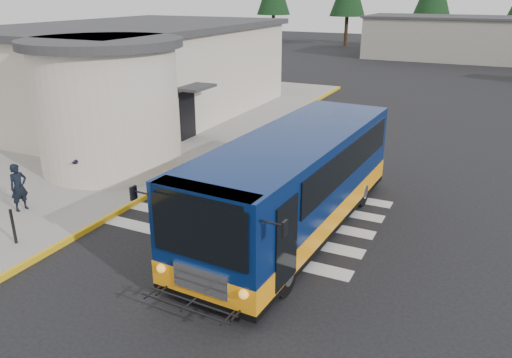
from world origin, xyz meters
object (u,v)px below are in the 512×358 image
at_px(pedestrian_a, 19,187).
at_px(bollard, 13,226).
at_px(transit_bus, 294,187).
at_px(pedestrian_b, 77,161).

distance_m(pedestrian_a, bollard, 2.35).
xyz_separation_m(transit_bus, bollard, (-6.36, -4.21, -0.72)).
relative_size(transit_bus, pedestrian_a, 6.81).
bearing_deg(pedestrian_a, bollard, -123.67).
relative_size(transit_bus, pedestrian_b, 5.39).
relative_size(pedestrian_b, bollard, 1.91).
xyz_separation_m(pedestrian_b, bollard, (1.47, -3.92, -0.45)).
distance_m(transit_bus, bollard, 7.66).
bearing_deg(transit_bus, bollard, -143.54).
xyz_separation_m(pedestrian_a, pedestrian_b, (0.19, 2.28, 0.20)).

